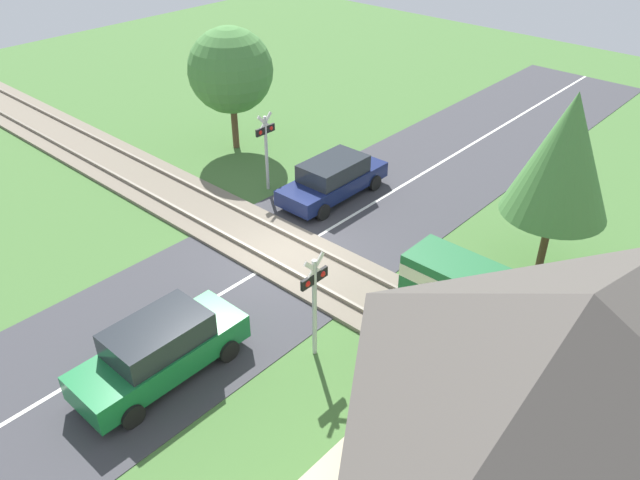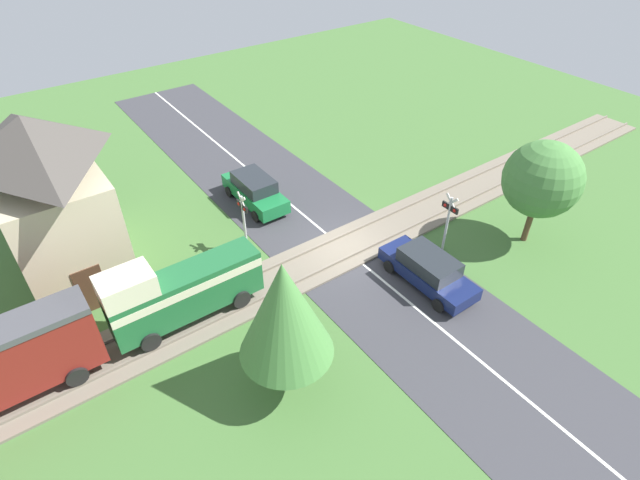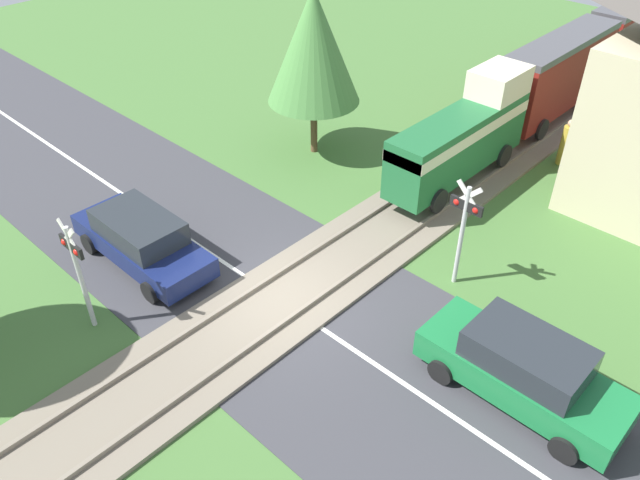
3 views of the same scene
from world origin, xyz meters
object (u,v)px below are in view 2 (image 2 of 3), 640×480
(car_near_crossing, at_px, (428,269))
(crossing_signal_east_approach, at_px, (243,215))
(car_far_side, at_px, (255,190))
(pedestrian_by_station, at_px, (76,319))
(crossing_signal_west_approach, at_px, (449,216))
(station_building, at_px, (53,203))

(car_near_crossing, distance_m, crossing_signal_east_approach, 8.52)
(car_far_side, bearing_deg, car_near_crossing, -163.61)
(pedestrian_by_station, bearing_deg, crossing_signal_west_approach, -107.03)
(car_near_crossing, distance_m, pedestrian_by_station, 14.27)
(crossing_signal_west_approach, height_order, crossing_signal_east_approach, same)
(car_near_crossing, height_order, pedestrian_by_station, pedestrian_by_station)
(car_near_crossing, xyz_separation_m, car_far_side, (9.79, 2.88, 0.06))
(crossing_signal_east_approach, relative_size, pedestrian_by_station, 1.86)
(crossing_signal_east_approach, distance_m, pedestrian_by_station, 7.99)
(car_near_crossing, distance_m, station_building, 15.80)
(station_building, bearing_deg, pedestrian_by_station, 166.31)
(station_building, height_order, pedestrian_by_station, station_building)
(car_far_side, height_order, pedestrian_by_station, pedestrian_by_station)
(car_far_side, xyz_separation_m, crossing_signal_west_approach, (-8.61, -5.16, 1.12))
(station_building, bearing_deg, crossing_signal_east_approach, -114.63)
(car_near_crossing, distance_m, crossing_signal_west_approach, 2.82)
(car_near_crossing, xyz_separation_m, station_building, (9.83, 12.04, 2.80))
(car_far_side, bearing_deg, crossing_signal_west_approach, -149.08)
(crossing_signal_west_approach, bearing_deg, car_far_side, 30.92)
(car_far_side, distance_m, crossing_signal_west_approach, 10.10)
(crossing_signal_west_approach, bearing_deg, crossing_signal_east_approach, 53.53)
(crossing_signal_west_approach, distance_m, crossing_signal_east_approach, 9.24)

